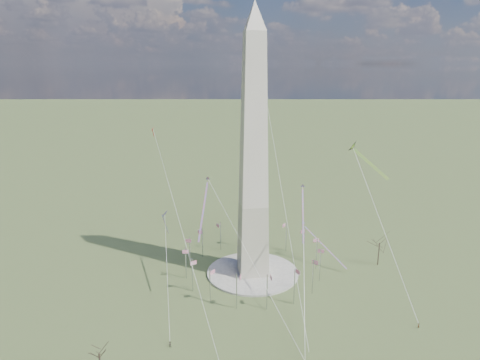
{
  "coord_description": "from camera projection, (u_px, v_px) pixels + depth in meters",
  "views": [
    {
      "loc": [
        -28.66,
        -150.61,
        80.0
      ],
      "look_at": [
        -5.04,
        0.0,
        38.52
      ],
      "focal_mm": 32.0,
      "sensor_mm": 36.0,
      "label": 1
    }
  ],
  "objects": [
    {
      "name": "kite_small_white",
      "position": [
        266.0,
        100.0,
        196.96
      ],
      "size": [
        1.57,
        1.48,
        4.39
      ],
      "rotation": [
        0.0,
        0.0,
        3.12
      ],
      "color": "white",
      "rests_on": "ground"
    },
    {
      "name": "plaza",
      "position": [
        253.0,
        272.0,
        168.76
      ],
      "size": [
        36.0,
        36.0,
        0.8
      ],
      "primitive_type": "cylinder",
      "color": "beige",
      "rests_on": "ground"
    },
    {
      "name": "person_east",
      "position": [
        419.0,
        326.0,
        133.64
      ],
      "size": [
        0.76,
        0.64,
        1.76
      ],
      "primitive_type": "imported",
      "rotation": [
        0.0,
        0.0,
        3.55
      ],
      "color": "gray",
      "rests_on": "ground"
    },
    {
      "name": "person_west",
      "position": [
        170.0,
        344.0,
        124.81
      ],
      "size": [
        1.05,
        0.95,
        1.78
      ],
      "primitive_type": "imported",
      "rotation": [
        0.0,
        0.0,
        2.76
      ],
      "color": "gray",
      "rests_on": "ground"
    },
    {
      "name": "flagpole_ring",
      "position": [
        253.0,
        257.0,
        166.95
      ],
      "size": [
        54.4,
        54.4,
        13.0
      ],
      "color": "silver",
      "rests_on": "ground"
    },
    {
      "name": "tree_near",
      "position": [
        380.0,
        241.0,
        173.42
      ],
      "size": [
        8.35,
        8.35,
        14.61
      ],
      "color": "#423228",
      "rests_on": "ground"
    },
    {
      "name": "tree_far",
      "position": [
        99.0,
        352.0,
        111.84
      ],
      "size": [
        5.76,
        5.76,
        10.07
      ],
      "color": "#423228",
      "rests_on": "ground"
    },
    {
      "name": "kite_streamer_right",
      "position": [
        318.0,
        240.0,
        174.82
      ],
      "size": [
        14.53,
        17.28,
        14.65
      ],
      "rotation": [
        0.0,
        0.0,
        3.83
      ],
      "color": "red",
      "rests_on": "ground"
    },
    {
      "name": "washington_monument",
      "position": [
        254.0,
        155.0,
        156.27
      ],
      "size": [
        15.56,
        15.56,
        100.0
      ],
      "color": "#B7A899",
      "rests_on": "plaza"
    },
    {
      "name": "kite_streamer_left",
      "position": [
        303.0,
        205.0,
        153.55
      ],
      "size": [
        6.87,
        21.35,
        14.95
      ],
      "rotation": [
        0.0,
        0.0,
        2.88
      ],
      "color": "red",
      "rests_on": "ground"
    },
    {
      "name": "kite_diamond_purple",
      "position": [
        165.0,
        216.0,
        164.49
      ],
      "size": [
        2.31,
        3.4,
        10.04
      ],
      "rotation": [
        0.0,
        0.0,
        2.45
      ],
      "color": "navy",
      "rests_on": "ground"
    },
    {
      "name": "kite_streamer_mid",
      "position": [
        205.0,
        199.0,
        153.47
      ],
      "size": [
        6.77,
        23.81,
        16.56
      ],
      "rotation": [
        0.0,
        0.0,
        2.92
      ],
      "color": "red",
      "rests_on": "ground"
    },
    {
      "name": "kite_delta_black",
      "position": [
        355.0,
        149.0,
        166.5
      ],
      "size": [
        14.49,
        14.45,
        13.7
      ],
      "rotation": [
        0.0,
        0.0,
        3.93
      ],
      "color": "black",
      "rests_on": "ground"
    },
    {
      "name": "kite_small_red",
      "position": [
        153.0,
        130.0,
        185.92
      ],
      "size": [
        1.29,
        1.98,
        4.31
      ],
      "rotation": [
        0.0,
        0.0,
        2.6
      ],
      "color": "red",
      "rests_on": "ground"
    },
    {
      "name": "ground",
      "position": [
        253.0,
        273.0,
        168.86
      ],
      "size": [
        2000.0,
        2000.0,
        0.0
      ],
      "primitive_type": "plane",
      "color": "#4D6231",
      "rests_on": "ground"
    }
  ]
}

